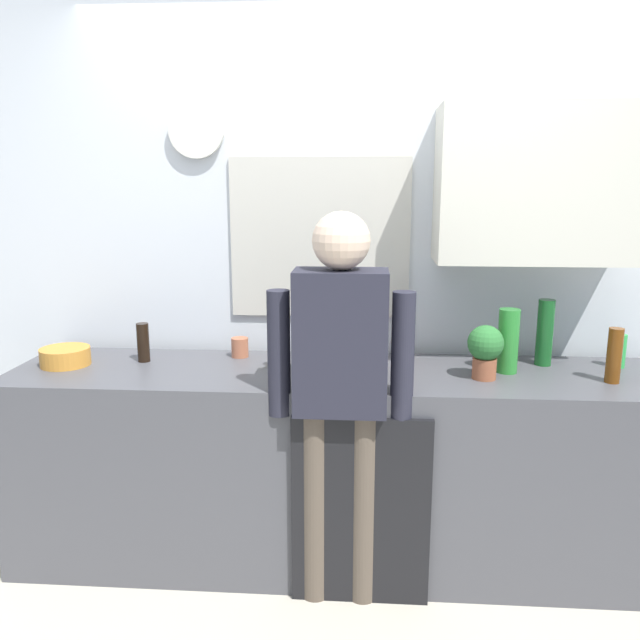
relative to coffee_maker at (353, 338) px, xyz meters
The scene contains 16 objects.
ground_plane 1.09m from the coffee_maker, 97.43° to the right, with size 8.00×8.00×0.00m, color beige.
kitchen_counter 0.60m from the coffee_maker, 147.78° to the right, with size 2.93×0.64×0.89m, color #4C4C51.
dishwasher_panel 0.73m from the coffee_maker, 82.86° to the right, with size 0.56×0.02×0.80m, color black.
back_wall_assembly 0.49m from the coffee_maker, 80.61° to the left, with size 4.53×0.42×2.60m.
coffee_maker is the anchor object (origin of this frame).
bottle_red_vinegar 0.28m from the coffee_maker, 30.19° to the left, with size 0.06×0.06×0.22m, color maroon.
bottle_dark_sauce 0.97m from the coffee_maker, behind, with size 0.06×0.06×0.18m, color black.
bottle_clear_soda 0.67m from the coffee_maker, ahead, with size 0.09×0.09×0.28m, color #2D8C33.
bottle_amber_beer 1.08m from the coffee_maker, ahead, with size 0.06×0.06×0.23m, color brown.
bottle_green_wine 0.87m from the coffee_maker, ahead, with size 0.07×0.07×0.30m, color #195923.
cup_yellow_cup 0.36m from the coffee_maker, behind, with size 0.07×0.07×0.09m, color yellow.
cup_terracotta_mug 0.58m from the coffee_maker, 161.81° to the left, with size 0.08×0.08×0.09m, color #B26647.
mixing_bowl 1.30m from the coffee_maker, behind, with size 0.22×0.22×0.08m, color orange.
potted_plant 0.56m from the coffee_maker, ahead, with size 0.15×0.15×0.23m.
dish_soap 1.19m from the coffee_maker, ahead, with size 0.06×0.06×0.18m.
person_at_sink 0.34m from the coffee_maker, 97.43° to the right, with size 0.57×0.22×1.60m.
Camera 1 is at (0.09, -2.37, 1.70)m, focal length 35.59 mm.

